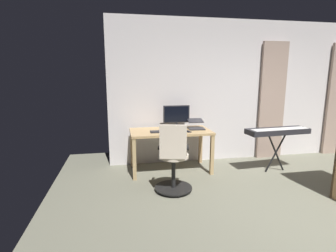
{
  "coord_description": "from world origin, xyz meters",
  "views": [
    {
      "loc": [
        2.52,
        2.18,
        1.7
      ],
      "look_at": [
        1.79,
        -1.65,
        0.94
      ],
      "focal_mm": 28.02,
      "sensor_mm": 36.0,
      "label": 1
    }
  ],
  "objects": [
    {
      "name": "desk",
      "position": [
        1.63,
        -2.25,
        0.65
      ],
      "size": [
        1.41,
        0.73,
        0.74
      ],
      "color": "tan",
      "rests_on": "ground"
    },
    {
      "name": "piano_keyboard",
      "position": [
        -0.21,
        -1.86,
        0.72
      ],
      "size": [
        1.14,
        0.4,
        0.79
      ],
      "rotation": [
        0.0,
        0.0,
        0.07
      ],
      "color": "black",
      "rests_on": "ground"
    },
    {
      "name": "computer_mouse",
      "position": [
        1.45,
        -2.2,
        0.76
      ],
      "size": [
        0.06,
        0.1,
        0.04
      ],
      "primitive_type": "ellipsoid",
      "color": "black",
      "rests_on": "desk"
    },
    {
      "name": "laptop",
      "position": [
        1.14,
        -2.31,
        0.8
      ],
      "size": [
        0.31,
        0.38,
        0.16
      ],
      "rotation": [
        0.0,
        0.0,
        -0.08
      ],
      "color": "#232328",
      "rests_on": "desk"
    },
    {
      "name": "back_room_partition",
      "position": [
        0.0,
        -2.76,
        1.37
      ],
      "size": [
        5.43,
        0.1,
        2.75
      ],
      "primitive_type": "cube",
      "color": "silver",
      "rests_on": "ground"
    },
    {
      "name": "cell_phone_by_monitor",
      "position": [
        1.35,
        -2.08,
        0.75
      ],
      "size": [
        0.1,
        0.16,
        0.01
      ],
      "primitive_type": "cube",
      "rotation": [
        0.0,
        0.0,
        0.22
      ],
      "color": "black",
      "rests_on": "desk"
    },
    {
      "name": "office_chair",
      "position": [
        1.76,
        -1.36,
        0.48
      ],
      "size": [
        0.56,
        0.56,
        1.04
      ],
      "rotation": [
        0.0,
        0.0,
        2.9
      ],
      "color": "black",
      "rests_on": "ground"
    },
    {
      "name": "curtain_right_panel",
      "position": [
        -0.56,
        -2.65,
        1.17
      ],
      "size": [
        0.54,
        0.06,
        2.35
      ],
      "primitive_type": "cube",
      "color": "gray",
      "rests_on": "ground"
    },
    {
      "name": "computer_keyboard",
      "position": [
        1.79,
        -2.13,
        0.75
      ],
      "size": [
        0.41,
        0.12,
        0.02
      ],
      "primitive_type": "cube",
      "color": "#232328",
      "rests_on": "desk"
    },
    {
      "name": "computer_monitor",
      "position": [
        1.47,
        -2.49,
        0.97
      ],
      "size": [
        0.49,
        0.18,
        0.41
      ],
      "color": "#232328",
      "rests_on": "desk"
    },
    {
      "name": "curtain_left_panel",
      "position": [
        -2.05,
        -2.65,
        1.17
      ],
      "size": [
        0.38,
        0.06,
        2.35
      ],
      "primitive_type": "cube",
      "color": "gray",
      "rests_on": "ground"
    }
  ]
}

